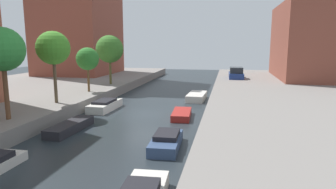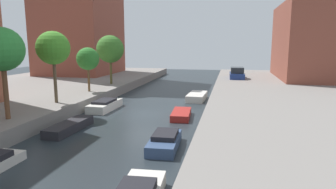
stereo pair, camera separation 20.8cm
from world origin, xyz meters
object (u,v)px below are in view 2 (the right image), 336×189
at_px(moored_boat_left_2, 69,127).
at_px(moored_boat_right_3, 181,114).
at_px(moored_boat_left_3, 105,105).
at_px(parked_car, 237,74).
at_px(low_block_right, 319,41).
at_px(street_tree_2, 53,48).
at_px(moored_boat_right_2, 165,141).
at_px(moored_boat_right_4, 197,97).
at_px(street_tree_4, 110,49).
at_px(street_tree_3, 88,59).
at_px(street_tree_1, 2,50).

relative_size(moored_boat_left_2, moored_boat_right_3, 1.25).
relative_size(moored_boat_left_3, moored_boat_right_3, 1.23).
height_order(parked_car, moored_boat_right_3, parked_car).
bearing_deg(low_block_right, street_tree_2, -137.85).
height_order(low_block_right, moored_boat_right_2, low_block_right).
bearing_deg(low_block_right, moored_boat_left_3, -137.65).
xyz_separation_m(moored_boat_right_3, moored_boat_right_4, (0.36, 7.49, 0.08)).
relative_size(street_tree_4, moored_boat_right_2, 1.57).
bearing_deg(street_tree_3, moored_boat_right_3, -24.72).
bearing_deg(street_tree_1, street_tree_2, 90.00).
bearing_deg(moored_boat_right_2, moored_boat_left_3, 130.82).
xyz_separation_m(street_tree_3, parked_car, (14.28, 14.21, -2.52)).
bearing_deg(street_tree_1, low_block_right, 48.23).
distance_m(street_tree_3, moored_boat_left_3, 5.70).
relative_size(moored_boat_left_3, moored_boat_right_4, 1.03).
xyz_separation_m(street_tree_1, street_tree_4, (0.00, 16.44, -0.27)).
bearing_deg(parked_car, moored_boat_right_4, -109.90).
bearing_deg(moored_boat_left_2, street_tree_1, -156.82).
relative_size(parked_car, moored_boat_right_3, 1.21).
bearing_deg(parked_car, street_tree_4, -148.64).
bearing_deg(street_tree_4, moored_boat_left_3, -70.98).
bearing_deg(street_tree_2, moored_boat_right_3, 6.43).
bearing_deg(moored_boat_left_3, parked_car, 56.83).
height_order(low_block_right, moored_boat_right_3, low_block_right).
distance_m(street_tree_1, moored_boat_left_3, 9.69).
bearing_deg(parked_car, street_tree_3, -135.14).
bearing_deg(street_tree_3, street_tree_2, -90.00).
bearing_deg(street_tree_2, street_tree_3, 90.00).
height_order(street_tree_2, moored_boat_right_4, street_tree_2).
relative_size(parked_car, moored_boat_left_3, 0.99).
relative_size(street_tree_3, moored_boat_right_4, 1.05).
distance_m(street_tree_1, street_tree_2, 5.30).
bearing_deg(low_block_right, parked_car, -166.42).
xyz_separation_m(low_block_right, street_tree_3, (-24.71, -16.73, -1.76)).
relative_size(moored_boat_right_3, moored_boat_right_4, 0.84).
bearing_deg(moored_boat_left_2, street_tree_4, 102.44).
relative_size(low_block_right, street_tree_1, 2.68).
bearing_deg(street_tree_3, street_tree_4, 90.00).
height_order(street_tree_1, moored_boat_right_4, street_tree_1).
relative_size(street_tree_1, moored_boat_left_2, 1.33).
bearing_deg(street_tree_2, parked_car, 54.27).
distance_m(low_block_right, moored_boat_left_2, 34.32).
height_order(street_tree_3, street_tree_4, street_tree_4).
bearing_deg(moored_boat_left_3, moored_boat_right_2, -49.18).
bearing_deg(moored_boat_right_3, moored_boat_left_3, 168.23).
bearing_deg(parked_car, moored_boat_left_3, -123.17).
relative_size(low_block_right, street_tree_4, 2.71).
relative_size(parked_car, moored_boat_right_4, 1.01).
distance_m(moored_boat_right_3, moored_boat_right_4, 7.50).
distance_m(street_tree_4, moored_boat_right_4, 11.50).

